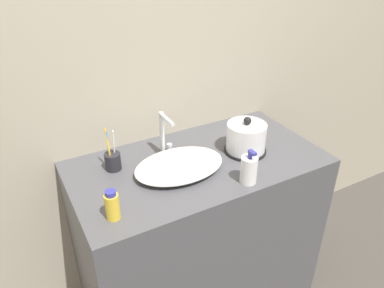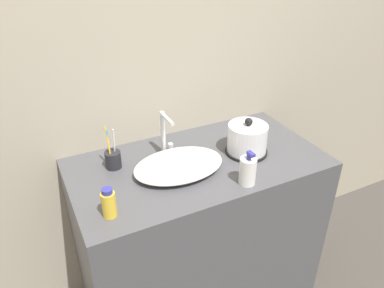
% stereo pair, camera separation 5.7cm
% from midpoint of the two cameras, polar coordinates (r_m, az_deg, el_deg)
% --- Properties ---
extents(wall_back, '(6.00, 0.04, 2.60)m').
position_cam_midpoint_polar(wall_back, '(1.79, -2.86, 13.49)').
color(wall_back, '#ADA38E').
rests_on(wall_back, ground_plane).
extents(vanity_counter, '(1.14, 0.61, 0.89)m').
position_cam_midpoint_polar(vanity_counter, '(1.97, 1.73, -13.74)').
color(vanity_counter, '#4C4C51').
rests_on(vanity_counter, ground_plane).
extents(sink_basin, '(0.40, 0.27, 0.06)m').
position_cam_midpoint_polar(sink_basin, '(1.61, -1.03, -3.23)').
color(sink_basin, white).
rests_on(sink_basin, vanity_counter).
extents(faucet, '(0.06, 0.13, 0.21)m').
position_cam_midpoint_polar(faucet, '(1.69, -3.17, 1.85)').
color(faucet, silver).
rests_on(faucet, vanity_counter).
extents(electric_kettle, '(0.20, 0.20, 0.18)m').
position_cam_midpoint_polar(electric_kettle, '(1.75, 9.32, 0.59)').
color(electric_kettle, black).
rests_on(electric_kettle, vanity_counter).
extents(toothbrush_cup, '(0.07, 0.07, 0.20)m').
position_cam_midpoint_polar(toothbrush_cup, '(1.66, -10.99, -2.25)').
color(toothbrush_cup, '#232328').
rests_on(toothbrush_cup, vanity_counter).
extents(lotion_bottle, '(0.07, 0.07, 0.15)m').
position_cam_midpoint_polar(lotion_bottle, '(1.54, 9.53, -4.05)').
color(lotion_bottle, white).
rests_on(lotion_bottle, vanity_counter).
extents(shampoo_bottle, '(0.05, 0.05, 0.12)m').
position_cam_midpoint_polar(shampoo_bottle, '(1.38, -11.42, -8.87)').
color(shampoo_bottle, gold).
rests_on(shampoo_bottle, vanity_counter).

